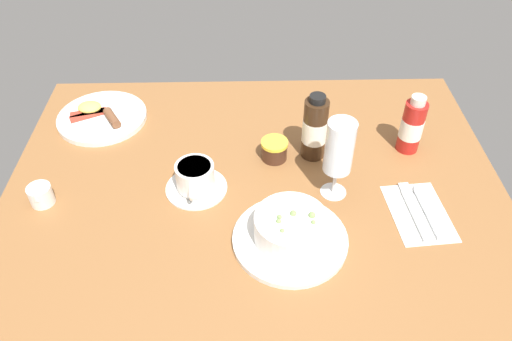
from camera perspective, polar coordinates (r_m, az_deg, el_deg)
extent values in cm
cube|color=brown|center=(112.74, -0.14, -1.96)|extent=(110.00, 84.00, 3.00)
cylinder|color=white|center=(99.96, 3.88, -7.81)|extent=(22.75, 22.75, 1.20)
cylinder|color=white|center=(97.35, 3.97, -6.51)|extent=(14.22, 14.22, 5.68)
cylinder|color=beige|center=(95.83, 4.03, -5.70)|extent=(12.23, 12.23, 1.60)
sphere|color=#7E9D59|center=(95.10, 2.66, -5.30)|extent=(0.96, 0.96, 0.96)
sphere|color=#7E9D59|center=(95.87, 4.25, -4.89)|extent=(1.28, 1.28, 1.28)
sphere|color=#7E9D59|center=(94.38, 2.59, -5.78)|extent=(1.01, 1.01, 1.01)
sphere|color=#7E9D59|center=(94.70, 6.53, -5.87)|extent=(0.89, 0.89, 0.89)
sphere|color=#7E9D59|center=(92.86, 2.99, -6.84)|extent=(0.85, 0.85, 0.85)
sphere|color=#7E9D59|center=(95.88, 6.35, -5.08)|extent=(1.39, 1.39, 1.39)
cube|color=white|center=(110.45, 17.98, -4.59)|extent=(12.92, 18.06, 0.30)
cube|color=silver|center=(109.15, 17.56, -4.85)|extent=(2.37, 14.05, 0.50)
cube|color=silver|center=(114.29, 16.59, -2.00)|extent=(2.49, 3.77, 0.40)
cube|color=silver|center=(110.06, 18.95, -4.79)|extent=(2.09, 13.04, 0.50)
ellipsoid|color=silver|center=(114.60, 18.03, -2.22)|extent=(2.40, 4.00, 0.60)
cylinder|color=white|center=(110.79, -6.77, -1.91)|extent=(13.47, 13.47, 0.90)
cylinder|color=white|center=(108.49, -6.91, -0.63)|extent=(8.40, 8.40, 5.82)
cylinder|color=#3E1A13|center=(106.88, -7.02, 0.32)|extent=(7.14, 7.14, 1.00)
torus|color=white|center=(104.59, -7.30, -2.45)|extent=(1.04, 3.65, 3.60)
cylinder|color=white|center=(115.16, -23.21, -2.57)|extent=(5.01, 5.01, 4.37)
cone|color=white|center=(112.60, -23.74, -2.77)|extent=(1.77, 2.36, 2.37)
cylinder|color=white|center=(110.74, 8.75, -2.36)|extent=(5.64, 5.64, 0.40)
cylinder|color=white|center=(108.38, 8.93, -1.06)|extent=(0.80, 0.80, 6.49)
cylinder|color=white|center=(102.41, 9.47, 2.67)|extent=(5.95, 5.95, 11.82)
cylinder|color=#F3EFCA|center=(103.53, 9.36, 1.91)|extent=(4.88, 4.88, 7.09)
cylinder|color=#422519|center=(116.79, 2.09, 2.20)|extent=(5.96, 5.96, 4.07)
cylinder|color=yellow|center=(115.24, 2.12, 3.13)|extent=(6.26, 6.26, 0.80)
cylinder|color=#B21E19|center=(122.17, 17.24, 4.74)|extent=(5.15, 5.15, 12.84)
cylinder|color=white|center=(122.32, 17.21, 4.65)|extent=(5.25, 5.25, 4.88)
cylinder|color=silver|center=(118.07, 17.95, 7.57)|extent=(3.35, 3.35, 1.88)
cylinder|color=#382314|center=(115.10, 6.67, 4.68)|extent=(5.56, 5.56, 14.93)
cylinder|color=white|center=(115.29, 6.66, 4.56)|extent=(5.67, 5.67, 5.67)
cylinder|color=black|center=(110.32, 7.01, 8.08)|extent=(3.61, 3.61, 1.55)
cylinder|color=white|center=(135.27, -17.04, 5.77)|extent=(22.49, 22.49, 1.40)
cube|color=#A53828|center=(136.18, -18.49, 6.20)|extent=(9.31, 4.54, 0.60)
cube|color=#AC3828|center=(135.40, -18.53, 5.96)|extent=(9.14, 6.11, 0.60)
cylinder|color=brown|center=(131.11, -16.01, 5.77)|extent=(5.41, 7.16, 2.20)
ellipsoid|color=#F2D859|center=(137.04, -18.36, 6.84)|extent=(6.00, 4.80, 2.40)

